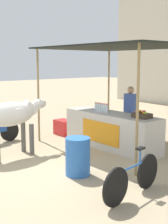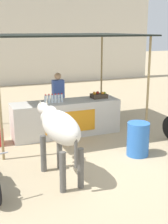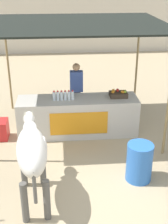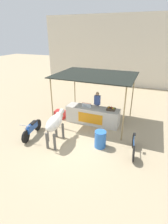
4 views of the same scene
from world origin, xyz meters
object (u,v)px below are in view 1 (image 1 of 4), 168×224
object	(u,v)px
cow	(13,116)
bicycle_leaning	(133,178)
stall_counter	(111,130)
vendor_behind_counter	(130,114)
cooler_box	(64,127)
fruit_crate	(142,115)
water_barrel	(78,156)

from	to	relation	value
cow	bicycle_leaning	size ratio (longest dim) A/B	1.12
stall_counter	bicycle_leaning	xyz separation A→B (m)	(2.54, -1.97, -0.13)
stall_counter	vendor_behind_counter	xyz separation A→B (m)	(0.02, 0.75, 0.37)
stall_counter	bicycle_leaning	distance (m)	3.22
vendor_behind_counter	cooler_box	distance (m)	2.33
vendor_behind_counter	fruit_crate	bearing A→B (deg)	-34.73
cow	vendor_behind_counter	bearing A→B (deg)	73.15
fruit_crate	bicycle_leaning	distance (m)	2.62
stall_counter	cow	size ratio (longest dim) A/B	1.63
fruit_crate	water_barrel	distance (m)	2.19
water_barrel	vendor_behind_counter	bearing A→B (deg)	110.95
water_barrel	bicycle_leaning	xyz separation A→B (m)	(1.45, 0.07, -0.05)
stall_counter	bicycle_leaning	size ratio (longest dim) A/B	1.82
fruit_crate	vendor_behind_counter	xyz separation A→B (m)	(-1.01, 0.70, -0.19)
fruit_crate	bicycle_leaning	bearing A→B (deg)	-53.24
stall_counter	cow	xyz separation A→B (m)	(-0.95, -2.46, 0.55)
water_barrel	cow	world-z (taller)	cow
cooler_box	cow	distance (m)	2.72
fruit_crate	cow	distance (m)	3.20
cow	bicycle_leaning	xyz separation A→B (m)	(3.49, 0.48, -0.69)
cooler_box	cow	xyz separation A→B (m)	(1.11, -2.36, 0.79)
stall_counter	fruit_crate	xyz separation A→B (m)	(1.03, 0.05, 0.55)
bicycle_leaning	cooler_box	bearing A→B (deg)	157.82
fruit_crate	cooler_box	bearing A→B (deg)	-177.20
bicycle_leaning	vendor_behind_counter	bearing A→B (deg)	132.78
cooler_box	cow	bearing A→B (deg)	-64.87
cooler_box	bicycle_leaning	xyz separation A→B (m)	(4.60, -1.88, 0.11)
fruit_crate	bicycle_leaning	xyz separation A→B (m)	(1.51, -2.03, -0.69)
fruit_crate	water_barrel	bearing A→B (deg)	-88.32
vendor_behind_counter	cow	size ratio (longest dim) A/B	0.89
stall_counter	cow	bearing A→B (deg)	-111.21
fruit_crate	cooler_box	xyz separation A→B (m)	(-3.09, -0.15, -0.79)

